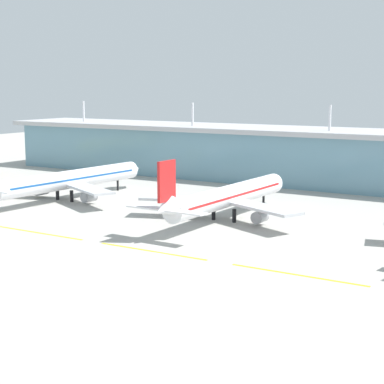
{
  "coord_description": "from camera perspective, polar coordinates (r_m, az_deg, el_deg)",
  "views": [
    {
      "loc": [
        75.11,
        -110.75,
        35.7
      ],
      "look_at": [
        -14.92,
        36.58,
        7.0
      ],
      "focal_mm": 59.61,
      "sensor_mm": 36.0,
      "label": 1
    }
  ],
  "objects": [
    {
      "name": "taxiway_stripe_mid_east",
      "position": [
        124.65,
        9.42,
        -7.33
      ],
      "size": [
        28.0,
        0.7,
        0.04
      ],
      "primitive_type": "cube",
      "color": "yellow",
      "rests_on": "ground"
    },
    {
      "name": "taxiway_stripe_centre",
      "position": [
        140.33,
        -3.6,
        -5.31
      ],
      "size": [
        28.0,
        0.7,
        0.04
      ],
      "primitive_type": "cube",
      "color": "yellow",
      "rests_on": "ground"
    },
    {
      "name": "taxiway_stripe_mid_west",
      "position": [
        161.74,
        -13.54,
        -3.57
      ],
      "size": [
        28.0,
        0.7,
        0.04
      ],
      "primitive_type": "cube",
      "color": "yellow",
      "rests_on": "ground"
    },
    {
      "name": "ground_plane",
      "position": [
        138.5,
        -2.64,
        -5.51
      ],
      "size": [
        600.0,
        600.0,
        0.0
      ],
      "primitive_type": "plane",
      "color": "#A8A59E"
    },
    {
      "name": "airliner_center",
      "position": [
        171.18,
        3.12,
        -0.42
      ],
      "size": [
        48.78,
        65.12,
        18.9
      ],
      "color": "white",
      "rests_on": "ground"
    },
    {
      "name": "terminal_building",
      "position": [
        234.37,
        12.57,
        3.01
      ],
      "size": [
        288.0,
        34.0,
        29.36
      ],
      "color": "#6693A8",
      "rests_on": "ground"
    },
    {
      "name": "airliner_near_middle",
      "position": [
        205.01,
        -11.07,
        1.06
      ],
      "size": [
        48.67,
        68.77,
        18.9
      ],
      "color": "white",
      "rests_on": "ground"
    }
  ]
}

